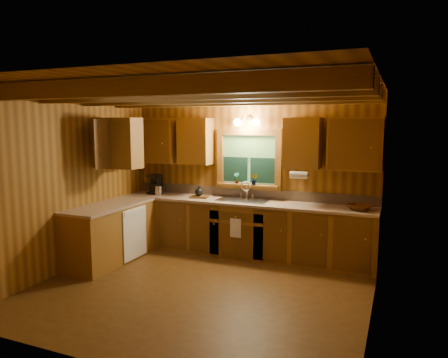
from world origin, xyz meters
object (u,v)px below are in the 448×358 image
wicker_basket (360,207)px  cutting_board (199,197)px  sink (243,203)px  coffee_maker (155,184)px

wicker_basket → cutting_board: bearing=179.2°
wicker_basket → sink: bearing=177.8°
sink → wicker_basket: size_ratio=2.36×
coffee_maker → cutting_board: (0.92, -0.10, -0.16)m
coffee_maker → cutting_board: 0.94m
coffee_maker → cutting_board: bearing=-9.6°
sink → wicker_basket: sink is taller
cutting_board → wicker_basket: 2.60m
cutting_board → wicker_basket: size_ratio=0.86×
sink → cutting_board: sink is taller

